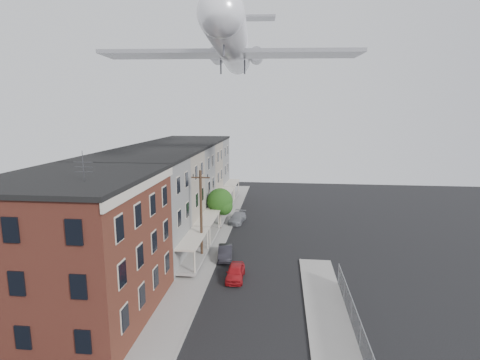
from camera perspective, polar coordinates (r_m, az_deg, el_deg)
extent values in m
cube|color=gray|center=(43.49, -4.02, -8.99)|extent=(3.00, 62.00, 0.12)
cube|color=gray|center=(26.83, 13.92, -22.45)|extent=(3.00, 26.00, 0.12)
cube|color=gray|center=(43.26, -2.10, -9.07)|extent=(0.15, 62.00, 0.14)
cube|color=gray|center=(26.67, 10.58, -22.50)|extent=(0.15, 26.00, 0.14)
cube|color=#381412|center=(28.80, -23.51, -9.72)|extent=(10.00, 12.00, 10.00)
cube|color=black|center=(27.54, -24.28, 0.42)|extent=(10.30, 12.30, 0.30)
cube|color=beige|center=(25.43, -14.28, -0.76)|extent=(0.16, 12.20, 0.60)
cylinder|color=#515156|center=(24.69, -22.78, 1.83)|extent=(0.04, 0.04, 2.00)
cube|color=slate|center=(36.92, -16.24, -4.91)|extent=(10.00, 7.00, 10.00)
cube|color=black|center=(35.95, -16.66, 3.04)|extent=(10.25, 7.00, 0.30)
cube|color=gray|center=(36.57, -7.10, -12.07)|extent=(1.80, 6.40, 0.25)
cube|color=beige|center=(35.79, -7.18, -8.82)|extent=(1.90, 6.50, 0.15)
cube|color=#6D6656|center=(43.27, -12.73, -2.52)|extent=(10.00, 7.00, 10.00)
cube|color=black|center=(42.44, -13.01, 4.28)|extent=(10.25, 7.00, 0.30)
cube|color=gray|center=(42.97, -4.94, -8.56)|extent=(1.80, 6.40, 0.25)
cube|color=beige|center=(42.31, -4.99, -5.74)|extent=(1.90, 6.50, 0.15)
cube|color=slate|center=(49.79, -10.14, -0.74)|extent=(10.00, 7.00, 10.00)
cube|color=black|center=(49.07, -10.33, 5.17)|extent=(10.25, 7.00, 0.30)
cube|color=gray|center=(49.53, -3.37, -5.95)|extent=(1.80, 6.40, 0.25)
cube|color=beige|center=(48.96, -3.40, -3.48)|extent=(1.90, 6.50, 0.15)
cube|color=#6D6656|center=(56.42, -8.15, 0.62)|extent=(10.00, 7.00, 10.00)
cube|color=black|center=(55.79, -8.29, 5.84)|extent=(10.25, 7.00, 0.30)
cube|color=gray|center=(56.20, -2.18, -3.96)|extent=(1.80, 6.40, 0.25)
cube|color=beige|center=(55.69, -2.20, -1.77)|extent=(1.90, 6.50, 0.15)
cube|color=slate|center=(63.14, -6.59, 1.69)|extent=(10.00, 7.00, 10.00)
cube|color=black|center=(62.57, -6.69, 6.36)|extent=(10.25, 7.00, 0.30)
cube|color=gray|center=(62.94, -1.25, -2.39)|extent=(1.80, 6.40, 0.25)
cube|color=beige|center=(62.49, -1.26, -0.42)|extent=(1.90, 6.50, 0.15)
cylinder|color=gray|center=(25.77, 17.88, -21.82)|extent=(0.06, 0.06, 1.90)
cylinder|color=gray|center=(28.31, 16.62, -18.62)|extent=(0.06, 0.06, 1.90)
cylinder|color=gray|center=(30.93, 15.61, -15.96)|extent=(0.06, 0.06, 1.90)
cylinder|color=gray|center=(33.61, 14.78, -13.71)|extent=(0.06, 0.06, 1.90)
cube|color=gray|center=(25.31, 18.00, -20.09)|extent=(0.04, 18.00, 0.04)
cube|color=gray|center=(25.77, 17.88, -21.82)|extent=(0.02, 18.00, 1.80)
cylinder|color=black|center=(36.55, -5.94, -5.50)|extent=(0.26, 0.26, 9.00)
cube|color=black|center=(35.70, -6.05, 0.37)|extent=(1.80, 0.12, 0.12)
cylinder|color=black|center=(35.82, -7.15, 0.71)|extent=(0.08, 0.08, 0.25)
cylinder|color=black|center=(35.53, -4.95, 0.67)|extent=(0.08, 0.08, 0.25)
cylinder|color=black|center=(46.87, -3.04, -6.08)|extent=(0.24, 0.24, 2.40)
sphere|color=#164412|center=(46.25, -3.07, -3.22)|extent=(3.20, 3.20, 3.20)
sphere|color=#164412|center=(46.02, -2.51, -4.01)|extent=(2.24, 2.24, 2.24)
imported|color=#B0161C|center=(33.69, -0.71, -13.87)|extent=(1.52, 3.73, 1.27)
imported|color=black|center=(38.00, -2.26, -10.97)|extent=(1.79, 4.02, 1.28)
imported|color=gray|center=(49.65, -0.42, -5.80)|extent=(2.28, 4.53, 1.26)
cylinder|color=white|center=(37.22, -1.22, 19.81)|extent=(4.69, 23.31, 3.09)
sphere|color=white|center=(25.90, -2.92, 23.98)|extent=(3.09, 3.09, 3.09)
cone|color=white|center=(48.66, -0.36, 17.59)|extent=(3.28, 3.10, 3.09)
cube|color=#939399|center=(35.65, -1.36, 18.66)|extent=(23.38, 5.65, 0.34)
cylinder|color=#939399|center=(45.52, -3.63, 18.31)|extent=(1.81, 3.96, 1.54)
cylinder|color=#939399|center=(45.29, 2.52, 18.36)|extent=(1.81, 3.96, 1.54)
cube|color=white|center=(48.60, -0.39, 20.82)|extent=(0.50, 3.67, 5.40)
cube|color=#939399|center=(50.05, -0.34, 23.44)|extent=(9.32, 3.14, 0.24)
cylinder|color=#515156|center=(27.44, -2.50, 19.51)|extent=(0.15, 0.15, 1.16)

